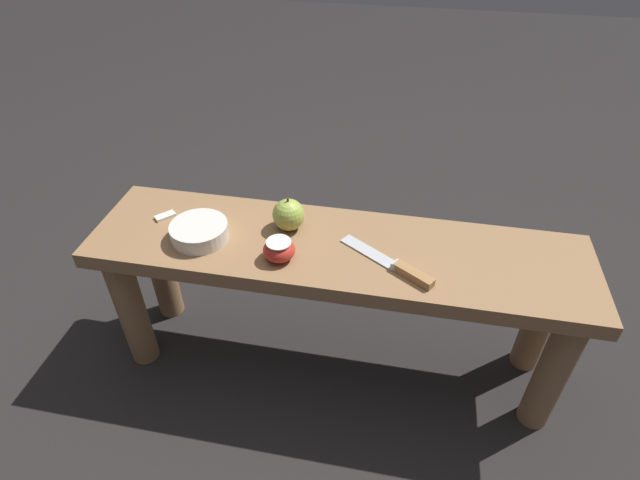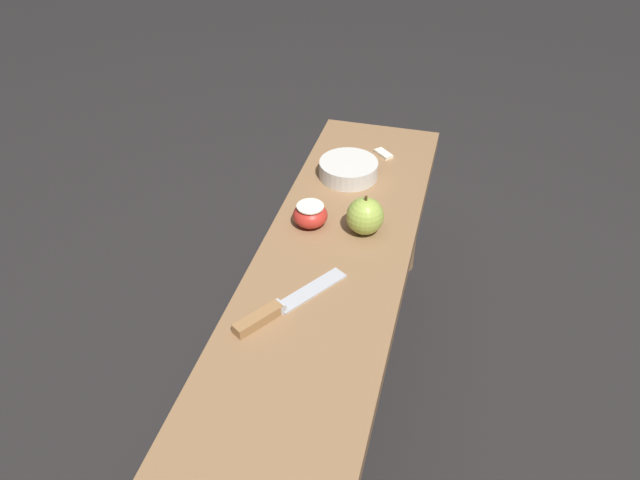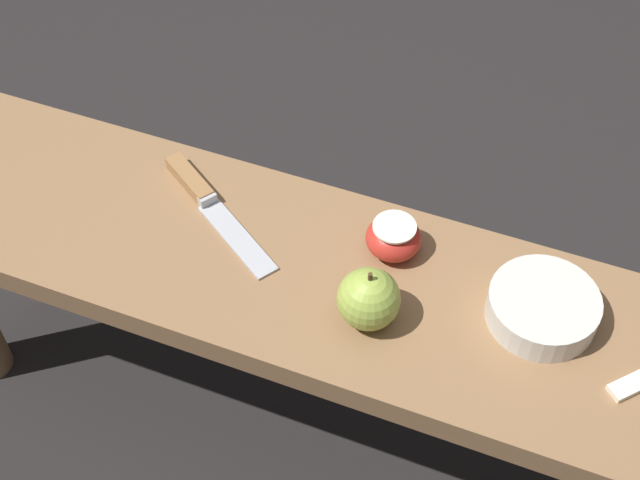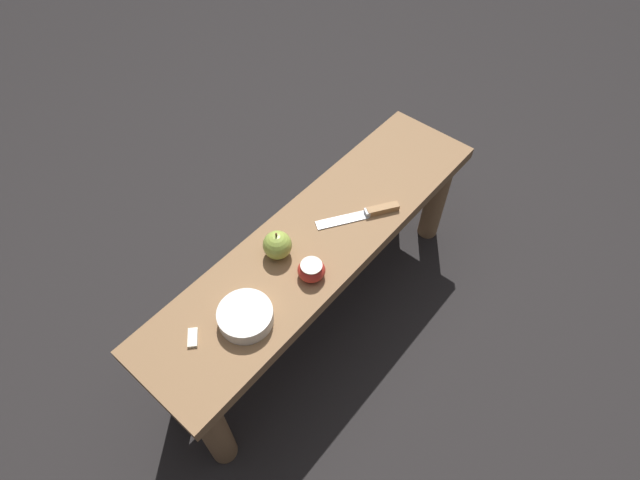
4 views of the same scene
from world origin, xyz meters
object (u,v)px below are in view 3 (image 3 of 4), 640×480
wooden_bench (290,306)px  apple_whole (369,299)px  bowl (543,308)px  knife (204,196)px  apple_cut (394,238)px

wooden_bench → apple_whole: (0.13, -0.05, 0.14)m
apple_whole → bowl: 0.22m
apple_whole → knife: bearing=159.2°
apple_cut → bowl: apple_cut is taller
knife → bowl: bowl is taller
knife → apple_cut: bearing=35.2°
apple_whole → wooden_bench: bearing=160.4°
knife → apple_whole: size_ratio=2.52×
wooden_bench → apple_cut: apple_cut is taller
knife → apple_whole: bearing=12.3°
bowl → apple_whole: bearing=-158.3°
wooden_bench → apple_whole: 0.19m
wooden_bench → apple_cut: size_ratio=16.21×
knife → apple_cut: size_ratio=3.04×
knife → apple_cut: (0.27, 0.01, 0.02)m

